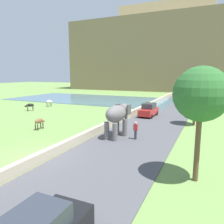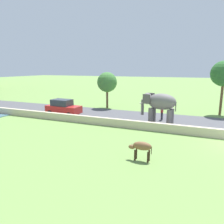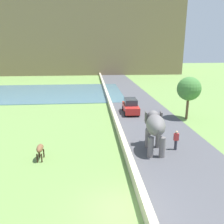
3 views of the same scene
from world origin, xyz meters
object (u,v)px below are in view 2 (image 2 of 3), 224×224
(car_red, at_px, (63,107))
(cow_brown, at_px, (141,147))
(elephant, at_px, (159,104))
(person_beside_elephant, at_px, (162,112))

(car_red, xyz_separation_m, cow_brown, (-8.49, -11.47, -0.06))
(cow_brown, bearing_deg, car_red, 53.50)
(car_red, bearing_deg, elephant, -89.86)
(person_beside_elephant, xyz_separation_m, cow_brown, (-10.25, -0.63, -0.04))
(elephant, xyz_separation_m, person_beside_elephant, (1.73, -0.01, -1.16))
(car_red, height_order, cow_brown, car_red)
(elephant, height_order, cow_brown, elephant)
(person_beside_elephant, relative_size, cow_brown, 1.17)
(cow_brown, bearing_deg, person_beside_elephant, 3.52)
(person_beside_elephant, distance_m, cow_brown, 10.27)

